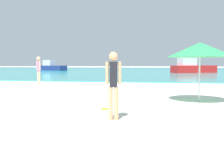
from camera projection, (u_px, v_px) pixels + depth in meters
name	position (u px, v px, depth m)	size (l,w,h in m)	color
water	(145.00, 70.00, 46.60)	(160.00, 60.00, 0.06)	teal
person_standing	(113.00, 82.00, 5.75)	(0.36, 0.21, 1.57)	tan
frisbee	(105.00, 109.00, 7.18)	(0.23, 0.23, 0.03)	yellow
person_distant	(39.00, 69.00, 14.69)	(0.33, 0.27, 1.70)	#DDAD84
boat_near	(192.00, 67.00, 33.30)	(6.16, 4.43, 2.02)	red
boat_far	(52.00, 67.00, 44.06)	(5.48, 3.78, 1.79)	navy
beach_umbrella	(200.00, 50.00, 8.42)	(2.15, 2.15, 2.00)	#B7B7BC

